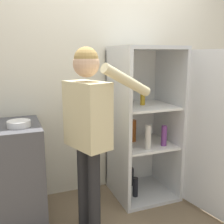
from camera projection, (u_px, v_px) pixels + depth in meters
The scene contains 5 objects.
wall_back at pixel (102, 79), 2.93m from camera, with size 7.00×0.06×2.55m.
refrigerator at pixel (155, 126), 2.77m from camera, with size 0.81×1.26×1.62m.
person at pixel (88, 118), 2.17m from camera, with size 0.72×0.51×1.60m.
counter at pixel (7, 174), 2.39m from camera, with size 0.63×0.64×0.93m.
bowl at pixel (19, 124), 2.25m from camera, with size 0.20×0.20×0.05m.
Camera 1 is at (-0.95, -1.81, 1.52)m, focal length 42.00 mm.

